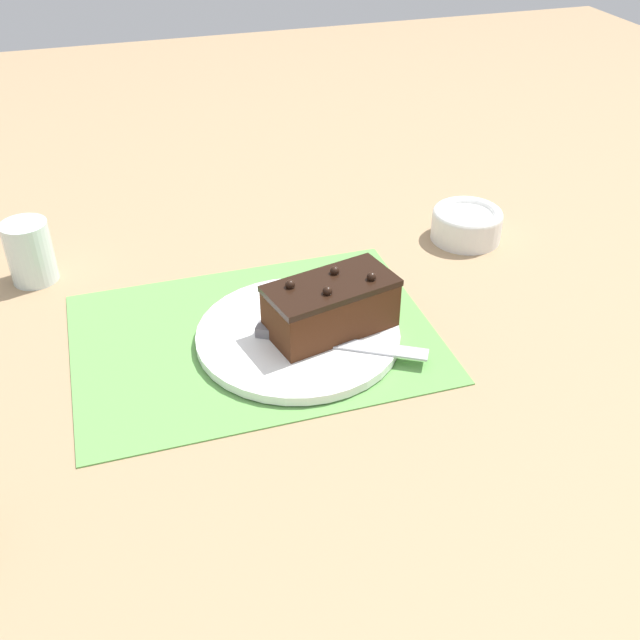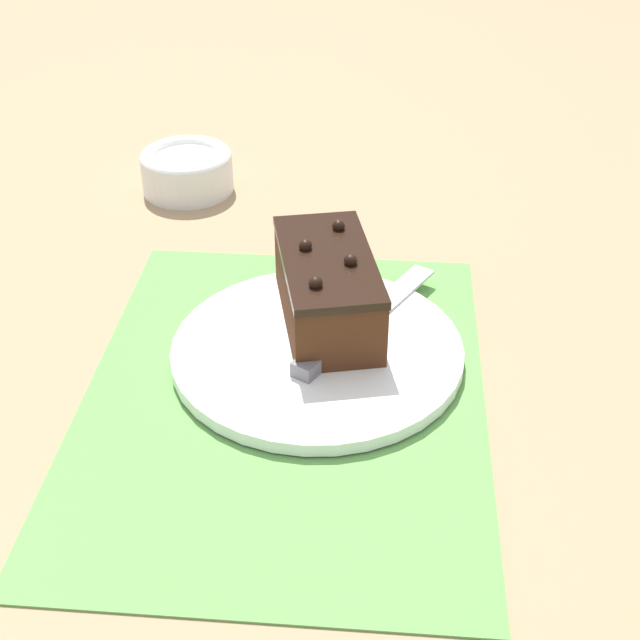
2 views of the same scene
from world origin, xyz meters
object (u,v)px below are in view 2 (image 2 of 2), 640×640
at_px(serving_knife, 346,335).
at_px(cake_plate, 317,351).
at_px(chocolate_cake, 327,288).
at_px(small_bowl, 187,169).

bearing_deg(serving_knife, cake_plate, -126.11).
height_order(chocolate_cake, serving_knife, chocolate_cake).
distance_m(cake_plate, small_bowl, 0.38).
distance_m(chocolate_cake, small_bowl, 0.34).
bearing_deg(serving_knife, small_bowl, 153.41).
bearing_deg(cake_plate, serving_knife, -66.05).
height_order(cake_plate, small_bowl, small_bowl).
bearing_deg(cake_plate, chocolate_cake, -7.89).
xyz_separation_m(cake_plate, chocolate_cake, (0.04, -0.01, 0.04)).
bearing_deg(chocolate_cake, cake_plate, 172.11).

